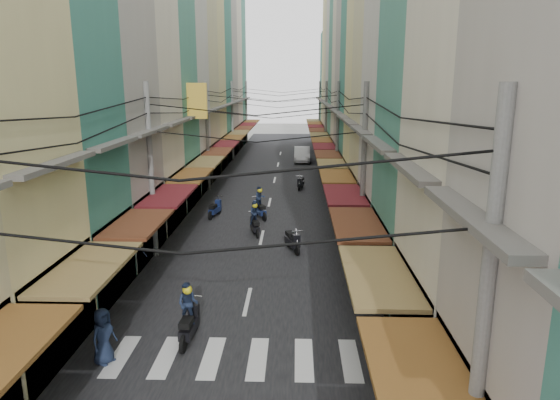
% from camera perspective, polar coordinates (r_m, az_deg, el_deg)
% --- Properties ---
extents(ground, '(160.00, 160.00, 0.00)m').
position_cam_1_polar(ground, '(21.28, -3.22, -9.26)').
color(ground, slate).
rests_on(ground, ground).
extents(road, '(10.00, 80.00, 0.02)m').
position_cam_1_polar(road, '(40.43, -0.75, 1.75)').
color(road, black).
rests_on(road, ground).
extents(sidewalk_left, '(3.00, 80.00, 0.06)m').
position_cam_1_polar(sidewalk_left, '(41.23, -9.81, 1.81)').
color(sidewalk_left, gray).
rests_on(sidewalk_left, ground).
extents(sidewalk_right, '(3.00, 80.00, 0.06)m').
position_cam_1_polar(sidewalk_right, '(40.66, 8.45, 1.70)').
color(sidewalk_right, gray).
rests_on(sidewalk_right, ground).
extents(crosswalk, '(7.55, 2.40, 0.01)m').
position_cam_1_polar(crosswalk, '(15.93, -5.19, -17.52)').
color(crosswalk, silver).
rests_on(crosswalk, ground).
extents(building_row_left, '(7.80, 67.67, 23.70)m').
position_cam_1_polar(building_row_left, '(37.43, -13.72, 15.49)').
color(building_row_left, beige).
rests_on(building_row_left, ground).
extents(building_row_right, '(7.80, 68.98, 22.59)m').
position_cam_1_polar(building_row_right, '(36.53, 11.89, 15.06)').
color(building_row_right, '#3A8170').
rests_on(building_row_right, ground).
extents(utility_poles, '(10.20, 66.13, 8.20)m').
position_cam_1_polar(utility_poles, '(34.65, -1.16, 10.77)').
color(utility_poles, gray).
rests_on(utility_poles, ground).
extents(white_car, '(5.39, 2.15, 1.90)m').
position_cam_1_polar(white_car, '(52.26, 2.53, 4.40)').
color(white_car, silver).
rests_on(white_car, ground).
extents(bicycle, '(1.86, 0.86, 1.24)m').
position_cam_1_polar(bicycle, '(19.83, 18.58, -11.75)').
color(bicycle, black).
rests_on(bicycle, ground).
extents(moving_scooters, '(5.74, 25.41, 1.98)m').
position_cam_1_polar(moving_scooters, '(26.52, -3.19, -3.33)').
color(moving_scooters, black).
rests_on(moving_scooters, ground).
extents(parked_scooters, '(12.89, 13.83, 1.00)m').
position_cam_1_polar(parked_scooters, '(18.52, 10.54, -11.49)').
color(parked_scooters, black).
rests_on(parked_scooters, ground).
extents(pedestrians, '(12.19, 20.14, 2.20)m').
position_cam_1_polar(pedestrians, '(23.25, -12.92, -4.93)').
color(pedestrians, black).
rests_on(pedestrians, ground).
extents(market_umbrella, '(2.15, 2.15, 2.27)m').
position_cam_1_polar(market_umbrella, '(19.82, 16.72, -5.41)').
color(market_umbrella, '#B2B2B7').
rests_on(market_umbrella, ground).
extents(traffic_sign, '(0.10, 0.62, 2.85)m').
position_cam_1_polar(traffic_sign, '(15.45, 16.86, -10.60)').
color(traffic_sign, gray).
rests_on(traffic_sign, ground).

